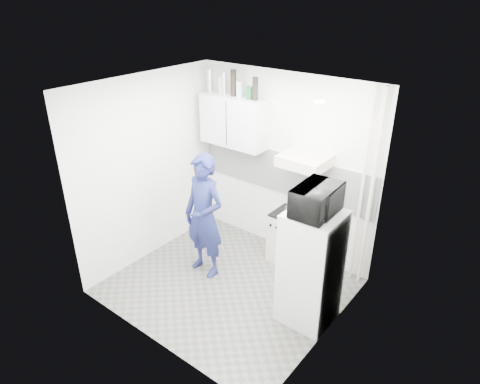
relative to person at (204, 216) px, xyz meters
The scene contains 24 objects.
floor 0.97m from the person, ahead, with size 2.80×2.80×0.00m, color #5F5E59.
ceiling 1.81m from the person, ahead, with size 2.80×2.80×0.00m, color white.
wall_back 1.34m from the person, 68.40° to the left, with size 2.80×2.80×0.00m, color white.
wall_left 1.04m from the person, behind, with size 2.60×2.60×0.00m, color white.
wall_right 1.92m from the person, ahead, with size 2.60×2.60×0.00m, color white.
person is the anchor object (origin of this frame).
stove 1.28m from the person, 51.24° to the left, with size 0.45×0.45×0.73m, color beige.
fridge 1.57m from the person, ahead, with size 0.58×0.58×1.41m, color white.
stove_top 1.19m from the person, 51.24° to the left, with size 0.44×0.44×0.03m, color black.
saucepan 1.21m from the person, 48.98° to the left, with size 0.20×0.20×0.11m, color silver.
microwave 1.72m from the person, ahead, with size 0.39×0.57×0.32m, color black.
bottle_a 1.94m from the person, 125.99° to the left, with size 0.07×0.07×0.32m, color silver.
bottle_b 1.85m from the person, 118.07° to the left, with size 0.06×0.06×0.23m, color silver.
bottle_c 1.86m from the person, 114.89° to the left, with size 0.07×0.07×0.30m, color silver.
bottle_d 1.85m from the person, 106.51° to the left, with size 0.08×0.08×0.36m, color black.
canister_a 1.77m from the person, 101.15° to the left, with size 0.09×0.09×0.21m, color #B2B7BC.
canister_b 1.74m from the person, 91.68° to the left, with size 0.09×0.09×0.17m, color #144C1E.
bottle_e 1.80m from the person, 86.05° to the left, with size 0.08×0.08×0.30m, color black.
upper_cabinet 1.44m from the person, 105.99° to the left, with size 1.00×0.35×0.70m, color white.
range_hood 1.48m from the person, 45.26° to the left, with size 0.60×0.50×0.14m, color beige.
backsplash 1.29m from the person, 68.15° to the left, with size 2.74×0.03×0.60m, color white.
pipe_a 2.12m from the person, 31.77° to the left, with size 0.05×0.05×2.60m, color beige.
pipe_b 2.02m from the person, 33.60° to the left, with size 0.04×0.04×2.60m, color beige.
ceiling_spot_fixture 2.26m from the person, ahead, with size 0.10×0.10×0.02m, color white.
Camera 1 is at (2.91, -3.47, 3.59)m, focal length 32.00 mm.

